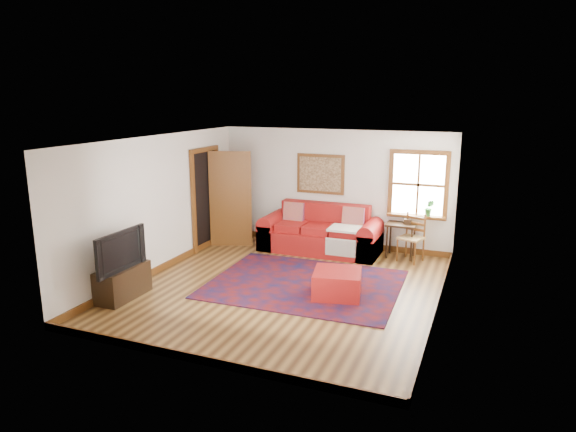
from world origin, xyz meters
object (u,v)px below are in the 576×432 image
at_px(red_ottoman, 337,284).
at_px(ladder_back_chair, 412,236).
at_px(media_cabinet, 123,282).
at_px(side_table, 401,230).
at_px(red_leather_sofa, 321,236).

relative_size(red_ottoman, ladder_back_chair, 0.80).
bearing_deg(red_ottoman, media_cabinet, -169.12).
bearing_deg(side_table, red_leather_sofa, -174.55).
bearing_deg(side_table, media_cabinet, -134.88).
xyz_separation_m(red_leather_sofa, red_ottoman, (1.04, -2.31, -0.11)).
relative_size(red_ottoman, side_table, 1.08).
distance_m(red_leather_sofa, red_ottoman, 2.53).
bearing_deg(media_cabinet, side_table, 45.12).
bearing_deg(side_table, red_ottoman, -103.46).
distance_m(red_ottoman, ladder_back_chair, 2.50).
bearing_deg(red_ottoman, ladder_back_chair, 58.60).
relative_size(side_table, media_cabinet, 0.74).
bearing_deg(media_cabinet, red_ottoman, 22.66).
xyz_separation_m(side_table, media_cabinet, (-3.78, -3.80, -0.32)).
xyz_separation_m(ladder_back_chair, media_cabinet, (-4.02, -3.67, -0.25)).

